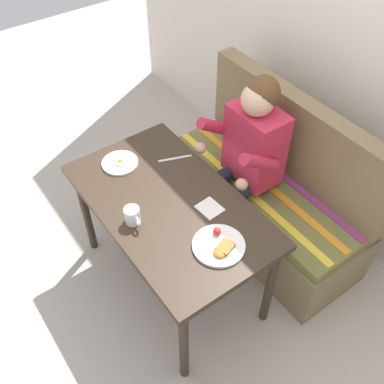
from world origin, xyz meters
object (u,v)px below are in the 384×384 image
plate_eggs (120,163)px  table (170,213)px  person (246,151)px  knife (175,158)px  plate_breakfast (219,245)px  couch (267,194)px  coffee_mug (133,216)px  napkin (210,208)px

plate_eggs → table: bearing=8.2°
person → knife: bearing=-118.5°
person → knife: person is taller
plate_breakfast → knife: bearing=164.0°
table → couch: couch is taller
person → plate_breakfast: (0.45, -0.56, 0.00)m
couch → person: person is taller
coffee_mug → napkin: coffee_mug is taller
person → knife: (-0.20, -0.37, -0.01)m
coffee_mug → napkin: size_ratio=0.94×
person → table: bearing=-83.3°
table → napkin: size_ratio=9.52×
table → coffee_mug: size_ratio=10.17×
plate_eggs → knife: bearing=62.1°
table → coffee_mug: coffee_mug is taller
person → coffee_mug: 0.82m
coffee_mug → knife: (-0.28, 0.44, -0.05)m
person → napkin: 0.50m
table → napkin: bearing=42.9°
table → plate_eggs: 0.43m
couch → coffee_mug: couch is taller
plate_breakfast → knife: size_ratio=1.30×
plate_breakfast → plate_eggs: size_ratio=1.24×
plate_breakfast → plate_eggs: 0.81m
plate_eggs → knife: plate_eggs is taller
table → plate_eggs: size_ratio=5.73×
table → napkin: (0.16, 0.15, 0.09)m
couch → person: (-0.07, -0.17, 0.41)m
couch → napkin: couch is taller
coffee_mug → knife: size_ratio=0.59×
plate_breakfast → napkin: size_ratio=2.06×
plate_breakfast → plate_eggs: bearing=-173.3°
person → knife: size_ratio=6.06×
person → napkin: (0.23, -0.44, -0.01)m
table → knife: size_ratio=6.00×
plate_eggs → napkin: 0.62m
person → napkin: bearing=-62.5°
couch → knife: bearing=-116.3°
table → plate_breakfast: 0.40m
napkin → couch: bearing=104.6°
plate_eggs → knife: size_ratio=1.05×
coffee_mug → napkin: bearing=67.6°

